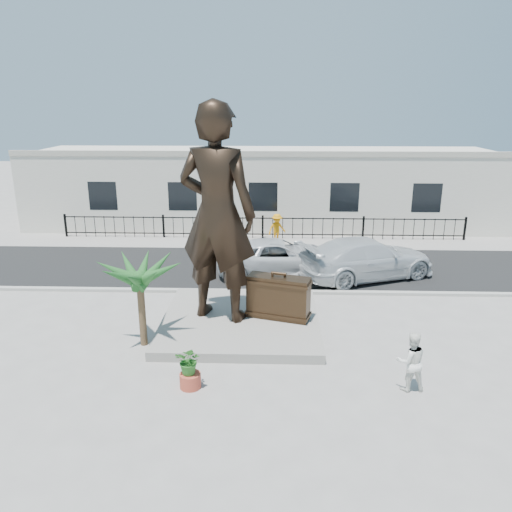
% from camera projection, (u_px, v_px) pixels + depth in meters
% --- Properties ---
extents(ground, '(100.00, 100.00, 0.00)m').
position_uv_depth(ground, '(254.00, 346.00, 15.40)').
color(ground, '#9E9991').
rests_on(ground, ground).
extents(street, '(40.00, 7.00, 0.01)m').
position_uv_depth(street, '(260.00, 265.00, 23.04)').
color(street, black).
rests_on(street, ground).
extents(curb, '(40.00, 0.25, 0.12)m').
position_uv_depth(curb, '(258.00, 292.00, 19.68)').
color(curb, '#A5A399').
rests_on(curb, ground).
extents(far_sidewalk, '(40.00, 2.50, 0.02)m').
position_uv_depth(far_sidewalk, '(262.00, 242.00, 26.86)').
color(far_sidewalk, '#9E9991').
rests_on(far_sidewalk, ground).
extents(plinth, '(5.20, 5.20, 0.30)m').
position_uv_depth(plinth, '(241.00, 321.00, 16.80)').
color(plinth, gray).
rests_on(plinth, ground).
extents(fence, '(22.00, 0.10, 1.20)m').
position_uv_depth(fence, '(263.00, 228.00, 27.45)').
color(fence, black).
rests_on(fence, ground).
extents(building, '(28.00, 7.00, 4.40)m').
position_uv_depth(building, '(264.00, 187.00, 30.99)').
color(building, silver).
rests_on(building, ground).
extents(statue, '(2.95, 2.37, 7.02)m').
position_uv_depth(statue, '(217.00, 214.00, 15.82)').
color(statue, black).
rests_on(statue, plinth).
extents(suitcase, '(2.15, 1.23, 1.44)m').
position_uv_depth(suitcase, '(278.00, 297.00, 16.52)').
color(suitcase, '#332315').
rests_on(suitcase, plinth).
extents(tourist, '(0.84, 0.68, 1.62)m').
position_uv_depth(tourist, '(411.00, 361.00, 12.85)').
color(tourist, white).
rests_on(tourist, ground).
extents(car_white, '(5.68, 3.17, 1.50)m').
position_uv_depth(car_white, '(278.00, 257.00, 21.74)').
color(car_white, silver).
rests_on(car_white, street).
extents(car_silver, '(6.42, 4.53, 1.72)m').
position_uv_depth(car_silver, '(367.00, 258.00, 21.16)').
color(car_silver, silver).
rests_on(car_silver, street).
extents(worker, '(1.17, 1.01, 1.57)m').
position_uv_depth(worker, '(277.00, 228.00, 26.48)').
color(worker, orange).
rests_on(worker, far_sidewalk).
extents(palm_tree, '(1.80, 1.80, 3.20)m').
position_uv_depth(palm_tree, '(144.00, 344.00, 15.51)').
color(palm_tree, '#1C4F1E').
rests_on(palm_tree, ground).
extents(planter, '(0.56, 0.56, 0.40)m').
position_uv_depth(planter, '(190.00, 380.00, 13.11)').
color(planter, '#B94531').
rests_on(planter, ground).
extents(shrub, '(0.81, 0.74, 0.76)m').
position_uv_depth(shrub, '(189.00, 361.00, 12.94)').
color(shrub, '#286721').
rests_on(shrub, planter).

